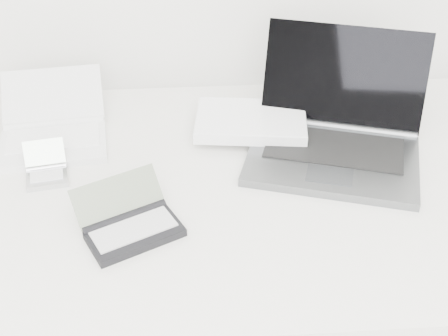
{
  "coord_description": "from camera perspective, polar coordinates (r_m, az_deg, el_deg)",
  "views": [
    {
      "loc": [
        -0.1,
        0.54,
        1.5
      ],
      "look_at": [
        -0.03,
        1.51,
        0.79
      ],
      "focal_mm": 50.0,
      "sensor_mm": 36.0,
      "label": 1
    }
  ],
  "objects": [
    {
      "name": "desk",
      "position": [
        1.31,
        1.19,
        -2.69
      ],
      "size": [
        1.6,
        0.8,
        0.73
      ],
      "color": "white",
      "rests_on": "ground"
    },
    {
      "name": "laptop_large",
      "position": [
        1.37,
        7.86,
        3.37
      ],
      "size": [
        0.52,
        0.42,
        0.23
      ],
      "rotation": [
        0.0,
        0.0,
        -0.3
      ],
      "color": "#5B5D60",
      "rests_on": "desk"
    },
    {
      "name": "netbook_open_white",
      "position": [
        1.44,
        -15.34,
        3.34
      ],
      "size": [
        0.26,
        0.3,
        0.1
      ],
      "rotation": [
        0.0,
        0.0,
        0.11
      ],
      "color": "white",
      "rests_on": "desk"
    },
    {
      "name": "pda_silver",
      "position": [
        1.33,
        -15.93,
        -0.29
      ],
      "size": [
        0.1,
        0.11,
        0.06
      ],
      "rotation": [
        0.0,
        0.0,
        0.17
      ],
      "color": "#B4B5B9",
      "rests_on": "desk"
    },
    {
      "name": "palmtop_charcoal",
      "position": [
        1.16,
        -8.58,
        -5.1
      ],
      "size": [
        0.21,
        0.2,
        0.08
      ],
      "rotation": [
        0.0,
        0.0,
        0.46
      ],
      "color": "black",
      "rests_on": "desk"
    }
  ]
}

